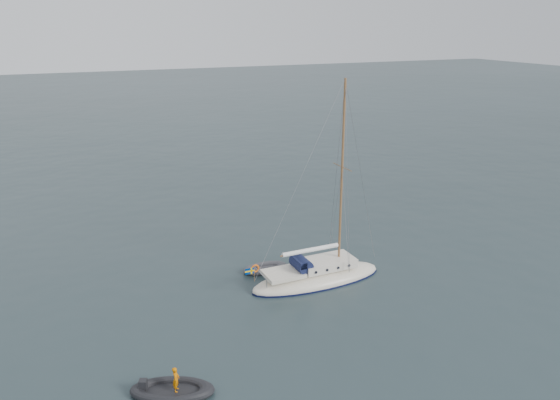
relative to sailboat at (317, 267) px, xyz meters
name	(u,v)px	position (x,y,z in m)	size (l,w,h in m)	color
ground	(319,280)	(0.20, 0.09, -0.93)	(300.00, 300.00, 0.00)	black
sailboat	(317,267)	(0.00, 0.00, 0.00)	(8.63, 2.59, 12.29)	#F0E5CD
dinghy	(265,268)	(-2.27, 2.54, -0.75)	(2.82, 1.27, 0.40)	#444348
rib	(172,390)	(-10.21, -6.71, -0.72)	(3.52, 1.60, 1.29)	black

